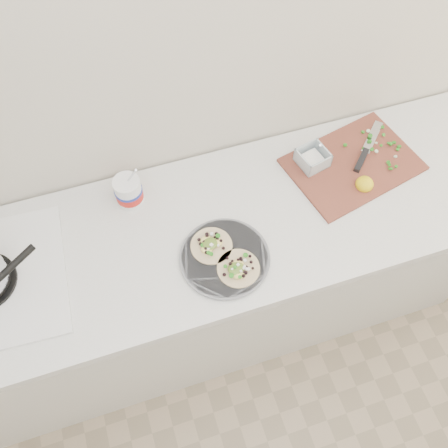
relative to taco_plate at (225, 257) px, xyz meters
name	(u,v)px	position (x,y,z in m)	size (l,w,h in m)	color
counter	(201,280)	(-0.06, 0.15, -0.47)	(2.44, 0.66, 0.90)	silver
taco_plate	(225,257)	(0.00, 0.00, 0.00)	(0.31, 0.31, 0.04)	slate
tub	(129,190)	(-0.25, 0.33, 0.05)	(0.10, 0.10, 0.22)	white
cutboard	(350,161)	(0.58, 0.24, 0.00)	(0.54, 0.43, 0.07)	brown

